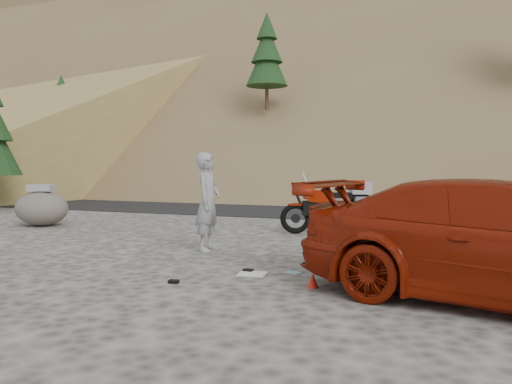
{
  "coord_description": "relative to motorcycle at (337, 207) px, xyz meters",
  "views": [
    {
      "loc": [
        3.95,
        -8.53,
        1.65
      ],
      "look_at": [
        -0.03,
        2.02,
        1.0
      ],
      "focal_mm": 35.0,
      "sensor_mm": 36.0,
      "label": 1
    }
  ],
  "objects": [
    {
      "name": "motorcycle",
      "position": [
        0.0,
        0.0,
        0.0
      ],
      "size": [
        2.3,
        1.26,
        1.46
      ],
      "rotation": [
        0.0,
        0.0,
        0.42
      ],
      "color": "black",
      "rests_on": "ground"
    },
    {
      "name": "man",
      "position": [
        -1.81,
        -3.15,
        -0.62
      ],
      "size": [
        0.5,
        0.71,
        1.85
      ],
      "primitive_type": "imported",
      "rotation": [
        0.0,
        0.0,
        1.66
      ],
      "color": "#959499",
      "rests_on": "ground"
    },
    {
      "name": "gear_glove_a",
      "position": [
        -0.42,
        -4.61,
        -0.6
      ],
      "size": [
        0.15,
        0.11,
        0.04
      ],
      "primitive_type": "cube",
      "rotation": [
        0.0,
        0.0,
        -0.04
      ],
      "color": "black",
      "rests_on": "ground"
    },
    {
      "name": "boulder",
      "position": [
        -7.58,
        -1.32,
        -0.14
      ],
      "size": [
        1.61,
        1.43,
        1.1
      ],
      "rotation": [
        0.0,
        0.0,
        0.17
      ],
      "color": "#544F48",
      "rests_on": "ground"
    },
    {
      "name": "gear_funnel",
      "position": [
        0.74,
        -5.2,
        -0.53
      ],
      "size": [
        0.19,
        0.19,
        0.19
      ],
      "primitive_type": "cone",
      "rotation": [
        0.0,
        0.0,
        -0.41
      ],
      "color": "red",
      "rests_on": "ground"
    },
    {
      "name": "gear_white_cloth",
      "position": [
        -0.3,
        -4.75,
        -0.62
      ],
      "size": [
        0.44,
        0.4,
        0.01
      ],
      "primitive_type": "cube",
      "rotation": [
        0.0,
        0.0,
        0.12
      ],
      "color": "white",
      "rests_on": "ground"
    },
    {
      "name": "gear_blue_cloth",
      "position": [
        0.23,
        -4.45,
        -0.62
      ],
      "size": [
        0.32,
        0.27,
        0.01
      ],
      "primitive_type": "cube",
      "rotation": [
        0.0,
        0.0,
        -0.33
      ],
      "color": "#7DA6C2",
      "rests_on": "ground"
    },
    {
      "name": "gear_blue_mat",
      "position": [
        1.01,
        -4.56,
        -0.53
      ],
      "size": [
        0.48,
        0.29,
        0.18
      ],
      "primitive_type": "cylinder",
      "rotation": [
        0.0,
        1.57,
        0.25
      ],
      "color": "#19569A",
      "rests_on": "ground"
    },
    {
      "name": "hillside",
      "position": [
        -1.65,
        37.82,
        10.45
      ],
      "size": [
        120.0,
        73.0,
        46.72
      ],
      "color": "brown",
      "rests_on": "ground"
    },
    {
      "name": "gear_glove_b",
      "position": [
        -1.11,
        -5.65,
        -0.6
      ],
      "size": [
        0.15,
        0.12,
        0.04
      ],
      "primitive_type": "cube",
      "rotation": [
        0.0,
        0.0,
        0.13
      ],
      "color": "black",
      "rests_on": "ground"
    },
    {
      "name": "gear_bottle",
      "position": [
        1.5,
        -4.18,
        -0.5
      ],
      "size": [
        0.09,
        0.09,
        0.24
      ],
      "primitive_type": "cylinder",
      "rotation": [
        0.0,
        0.0,
        -0.03
      ],
      "color": "#19569A",
      "rests_on": "ground"
    },
    {
      "name": "ground",
      "position": [
        -1.6,
        -3.06,
        -0.62
      ],
      "size": [
        140.0,
        140.0,
        0.0
      ],
      "primitive_type": "plane",
      "color": "#403E3B",
      "rests_on": "ground"
    },
    {
      "name": "road",
      "position": [
        -1.6,
        5.94,
        -0.62
      ],
      "size": [
        120.0,
        7.0,
        0.05
      ],
      "primitive_type": "cube",
      "color": "black",
      "rests_on": "ground"
    }
  ]
}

